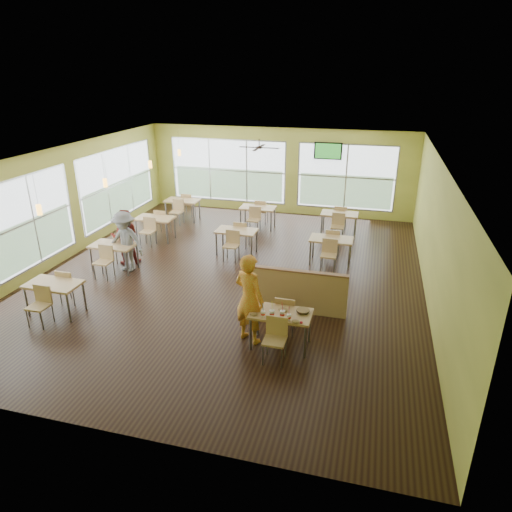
# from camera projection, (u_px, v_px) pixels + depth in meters

# --- Properties ---
(room) EXTENTS (12.00, 12.04, 3.20)m
(room) POSITION_uv_depth(u_px,v_px,m) (230.00, 218.00, 11.76)
(room) COLOR black
(room) RESTS_ON ground
(window_bays) EXTENTS (9.24, 10.24, 2.38)m
(window_bays) POSITION_uv_depth(u_px,v_px,m) (183.00, 188.00, 15.19)
(window_bays) COLOR white
(window_bays) RESTS_ON room
(main_table) EXTENTS (1.22, 1.52, 0.87)m
(main_table) POSITION_uv_depth(u_px,v_px,m) (281.00, 318.00, 8.98)
(main_table) COLOR tan
(main_table) RESTS_ON floor
(half_wall_divider) EXTENTS (2.40, 0.14, 1.04)m
(half_wall_divider) POSITION_uv_depth(u_px,v_px,m) (294.00, 291.00, 10.32)
(half_wall_divider) COLOR tan
(half_wall_divider) RESTS_ON floor
(dining_tables) EXTENTS (6.92, 8.72, 0.87)m
(dining_tables) POSITION_uv_depth(u_px,v_px,m) (215.00, 229.00, 13.91)
(dining_tables) COLOR tan
(dining_tables) RESTS_ON floor
(pendant_lights) EXTENTS (0.11, 7.31, 0.86)m
(pendant_lights) POSITION_uv_depth(u_px,v_px,m) (128.00, 173.00, 12.80)
(pendant_lights) COLOR #2D2119
(pendant_lights) RESTS_ON ceiling
(ceiling_fan) EXTENTS (1.25, 1.25, 0.29)m
(ceiling_fan) POSITION_uv_depth(u_px,v_px,m) (259.00, 147.00, 13.93)
(ceiling_fan) COLOR #2D2119
(ceiling_fan) RESTS_ON ceiling
(tv_backwall) EXTENTS (1.00, 0.07, 0.60)m
(tv_backwall) POSITION_uv_depth(u_px,v_px,m) (328.00, 151.00, 16.28)
(tv_backwall) COLOR black
(tv_backwall) RESTS_ON wall_back
(man_plaid) EXTENTS (0.82, 0.71, 1.90)m
(man_plaid) POSITION_uv_depth(u_px,v_px,m) (249.00, 299.00, 9.06)
(man_plaid) COLOR orange
(man_plaid) RESTS_ON floor
(patron_maroon) EXTENTS (0.95, 0.87, 1.59)m
(patron_maroon) POSITION_uv_depth(u_px,v_px,m) (125.00, 237.00, 12.83)
(patron_maroon) COLOR maroon
(patron_maroon) RESTS_ON floor
(patron_grey) EXTENTS (1.16, 0.76, 1.69)m
(patron_grey) POSITION_uv_depth(u_px,v_px,m) (125.00, 242.00, 12.33)
(patron_grey) COLOR slate
(patron_grey) RESTS_ON floor
(cup_blue) EXTENTS (0.09, 0.09, 0.32)m
(cup_blue) POSITION_uv_depth(u_px,v_px,m) (263.00, 314.00, 8.77)
(cup_blue) COLOR white
(cup_blue) RESTS_ON main_table
(cup_yellow) EXTENTS (0.11, 0.11, 0.38)m
(cup_yellow) POSITION_uv_depth(u_px,v_px,m) (272.00, 313.00, 8.76)
(cup_yellow) COLOR white
(cup_yellow) RESTS_ON main_table
(cup_red_near) EXTENTS (0.10, 0.10, 0.38)m
(cup_red_near) POSITION_uv_depth(u_px,v_px,m) (282.00, 314.00, 8.74)
(cup_red_near) COLOR white
(cup_red_near) RESTS_ON main_table
(cup_red_far) EXTENTS (0.09, 0.09, 0.33)m
(cup_red_far) POSITION_uv_depth(u_px,v_px,m) (289.00, 317.00, 8.65)
(cup_red_far) COLOR white
(cup_red_far) RESTS_ON main_table
(food_basket) EXTENTS (0.27, 0.27, 0.06)m
(food_basket) POSITION_uv_depth(u_px,v_px,m) (303.00, 311.00, 8.93)
(food_basket) COLOR black
(food_basket) RESTS_ON main_table
(ketchup_cup) EXTENTS (0.06, 0.06, 0.02)m
(ketchup_cup) POSITION_uv_depth(u_px,v_px,m) (301.00, 322.00, 8.57)
(ketchup_cup) COLOR #97080C
(ketchup_cup) RESTS_ON main_table
(wrapper_left) EXTENTS (0.17, 0.16, 0.04)m
(wrapper_left) POSITION_uv_depth(u_px,v_px,m) (254.00, 314.00, 8.85)
(wrapper_left) COLOR olive
(wrapper_left) RESTS_ON main_table
(wrapper_mid) EXTENTS (0.20, 0.18, 0.05)m
(wrapper_mid) POSITION_uv_depth(u_px,v_px,m) (283.00, 310.00, 9.00)
(wrapper_mid) COLOR olive
(wrapper_mid) RESTS_ON main_table
(wrapper_right) EXTENTS (0.19, 0.18, 0.04)m
(wrapper_right) POSITION_uv_depth(u_px,v_px,m) (296.00, 321.00, 8.59)
(wrapper_right) COLOR olive
(wrapper_right) RESTS_ON main_table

